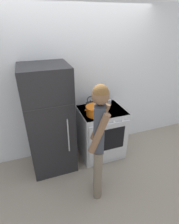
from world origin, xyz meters
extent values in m
plane|color=gray|center=(0.00, 0.00, 0.00)|extent=(14.00, 14.00, 0.00)
cube|color=silver|center=(0.00, 0.03, 1.27)|extent=(10.00, 0.06, 2.55)
cube|color=black|center=(-0.58, -0.32, 0.87)|extent=(0.68, 0.64, 1.74)
cube|color=#2D2D2D|center=(-0.58, -0.65, 1.26)|extent=(0.67, 0.01, 0.01)
cylinder|color=#B2B5BA|center=(-0.37, -0.66, 0.77)|extent=(0.02, 0.02, 0.56)
cube|color=silver|center=(0.30, -0.32, 0.46)|extent=(0.76, 0.64, 0.92)
cube|color=black|center=(0.30, -0.32, 0.91)|extent=(0.74, 0.63, 0.02)
cube|color=black|center=(0.30, -0.61, 0.45)|extent=(0.66, 0.05, 0.70)
cylinder|color=black|center=(0.13, -0.45, 0.92)|extent=(0.20, 0.20, 0.01)
cylinder|color=black|center=(0.47, -0.45, 0.92)|extent=(0.20, 0.20, 0.01)
cylinder|color=black|center=(0.13, -0.19, 0.92)|extent=(0.20, 0.20, 0.01)
cylinder|color=black|center=(0.47, -0.19, 0.92)|extent=(0.20, 0.20, 0.01)
cylinder|color=silver|center=(0.07, -0.65, 0.85)|extent=(0.04, 0.02, 0.04)
cylinder|color=silver|center=(0.22, -0.65, 0.85)|extent=(0.04, 0.02, 0.04)
cylinder|color=silver|center=(0.38, -0.65, 0.85)|extent=(0.04, 0.02, 0.04)
cylinder|color=silver|center=(0.53, -0.65, 0.85)|extent=(0.04, 0.02, 0.04)
cube|color=silver|center=(0.30, -0.66, 0.47)|extent=(0.70, 0.03, 0.74)
cube|color=black|center=(0.30, -0.68, 0.54)|extent=(0.53, 0.01, 0.41)
cylinder|color=orange|center=(0.13, -0.45, 0.98)|extent=(0.29, 0.29, 0.13)
cylinder|color=orange|center=(0.13, -0.45, 1.06)|extent=(0.30, 0.30, 0.02)
sphere|color=black|center=(0.13, -0.45, 1.08)|extent=(0.03, 0.03, 0.03)
cylinder|color=orange|center=(-0.03, -0.45, 1.03)|extent=(0.03, 0.02, 0.02)
cylinder|color=orange|center=(0.28, -0.45, 1.03)|extent=(0.03, 0.02, 0.02)
cylinder|color=black|center=(0.14, -0.19, 0.97)|extent=(0.16, 0.16, 0.10)
cone|color=black|center=(0.14, -0.19, 1.03)|extent=(0.15, 0.15, 0.02)
sphere|color=black|center=(0.14, -0.19, 1.05)|extent=(0.02, 0.02, 0.02)
cone|color=black|center=(0.22, -0.19, 0.98)|extent=(0.09, 0.03, 0.08)
torus|color=black|center=(0.14, -0.19, 1.08)|extent=(0.13, 0.01, 0.13)
cylinder|color=#B7BABF|center=(0.49, -0.19, 0.97)|extent=(0.09, 0.09, 0.10)
cylinder|color=#9E7547|center=(0.47, -0.19, 1.07)|extent=(0.03, 0.03, 0.26)
cylinder|color=#232326|center=(0.47, -0.19, 1.06)|extent=(0.04, 0.04, 0.24)
cylinder|color=#B2B5BA|center=(0.50, -0.19, 1.06)|extent=(0.03, 0.04, 0.25)
cylinder|color=#6B6051|center=(-0.11, -1.19, 0.41)|extent=(0.12, 0.12, 0.82)
cylinder|color=#6B6051|center=(-0.04, -1.05, 0.41)|extent=(0.12, 0.12, 0.82)
cube|color=#383D47|center=(-0.08, -1.12, 1.13)|extent=(0.21, 0.26, 0.61)
cylinder|color=brown|center=(-0.13, -1.23, 1.13)|extent=(0.26, 0.18, 0.54)
cylinder|color=brown|center=(-0.02, -1.01, 1.13)|extent=(0.26, 0.18, 0.54)
sphere|color=brown|center=(-0.08, -1.12, 1.54)|extent=(0.20, 0.20, 0.20)
sphere|color=brown|center=(-0.08, -1.12, 1.58)|extent=(0.18, 0.18, 0.18)
camera|label=1|loc=(-0.78, -2.74, 2.27)|focal=28.00mm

